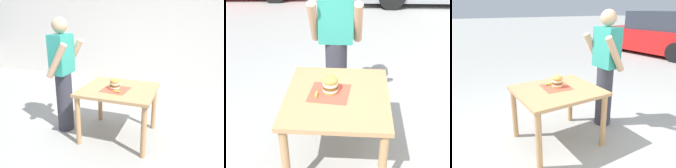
# 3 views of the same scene
# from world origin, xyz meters

# --- Properties ---
(ground_plane) EXTENTS (80.00, 80.00, 0.00)m
(ground_plane) POSITION_xyz_m (0.00, 0.00, 0.00)
(ground_plane) COLOR #9E9E99
(patio_table) EXTENTS (0.90, 1.01, 0.74)m
(patio_table) POSITION_xyz_m (0.00, 0.00, 0.62)
(patio_table) COLOR tan
(patio_table) RESTS_ON ground
(serving_paper) EXTENTS (0.37, 0.37, 0.00)m
(serving_paper) POSITION_xyz_m (-0.07, 0.02, 0.74)
(serving_paper) COLOR #D64C38
(serving_paper) RESTS_ON patio_table
(sandwich) EXTENTS (0.14, 0.14, 0.19)m
(sandwich) POSITION_xyz_m (-0.06, 0.04, 0.82)
(sandwich) COLOR gold
(sandwich) RESTS_ON serving_paper
(pickle_spear) EXTENTS (0.03, 0.08, 0.02)m
(pickle_spear) POSITION_xyz_m (-0.18, -0.03, 0.76)
(pickle_spear) COLOR #8EA83D
(pickle_spear) RESTS_ON serving_paper
(diner_across_table) EXTENTS (0.55, 0.35, 1.69)m
(diner_across_table) POSITION_xyz_m (-0.07, 0.83, 0.88)
(diner_across_table) COLOR #33333D
(diner_across_table) RESTS_ON ground
(parked_car_far_end) EXTENTS (4.27, 1.97, 1.60)m
(parked_car_far_end) POSITION_xyz_m (7.78, 6.67, 0.72)
(parked_car_far_end) COLOR gray
(parked_car_far_end) RESTS_ON ground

